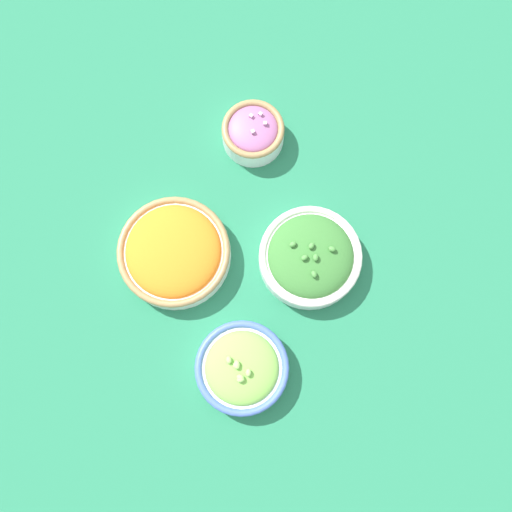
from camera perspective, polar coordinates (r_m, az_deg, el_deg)
name	(u,v)px	position (r m, az deg, el deg)	size (l,w,h in m)	color
ground_plane	(256,259)	(1.01, 0.00, -0.34)	(3.00, 3.00, 0.00)	#23704C
bowl_broccoli	(310,257)	(0.98, 5.44, -0.09)	(0.18, 0.18, 0.07)	white
bowl_carrots	(174,252)	(0.99, -8.20, 0.38)	(0.19, 0.19, 0.06)	silver
bowl_lettuce	(242,368)	(0.96, -1.41, -11.12)	(0.16, 0.16, 0.06)	silver
bowl_red_onion	(253,132)	(1.05, -0.29, 12.28)	(0.11, 0.11, 0.06)	white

